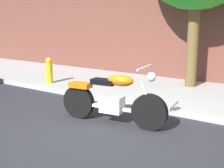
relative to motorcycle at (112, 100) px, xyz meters
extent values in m
plane|color=#28282D|center=(0.20, -0.55, -0.47)|extent=(60.00, 60.00, 0.00)
cube|color=#A6A6A6|center=(0.20, 2.70, -0.40)|extent=(23.25, 3.20, 0.14)
cylinder|color=black|center=(0.76, 0.09, -0.13)|extent=(0.69, 0.22, 0.68)
cylinder|color=black|center=(-0.76, -0.10, -0.13)|extent=(0.69, 0.22, 0.68)
cube|color=silver|center=(0.00, 0.00, -0.08)|extent=(0.47, 0.33, 0.32)
cube|color=silver|center=(0.00, 0.00, -0.15)|extent=(1.38, 0.25, 0.06)
ellipsoid|color=#D1660C|center=(0.18, 0.02, 0.40)|extent=(0.55, 0.32, 0.22)
cube|color=black|center=(-0.18, -0.03, 0.34)|extent=(0.51, 0.30, 0.10)
cube|color=#D1660C|center=(-0.71, -0.09, 0.22)|extent=(0.47, 0.29, 0.10)
cylinder|color=silver|center=(0.70, 0.08, 0.15)|extent=(0.28, 0.08, 0.58)
cylinder|color=silver|center=(0.64, 0.08, 0.68)|extent=(0.12, 0.70, 0.04)
sphere|color=silver|center=(0.78, 0.10, 0.52)|extent=(0.17, 0.17, 0.17)
cylinder|color=silver|center=(-0.27, 0.12, -0.18)|extent=(0.80, 0.19, 0.09)
cylinder|color=brown|center=(0.35, 3.48, 1.01)|extent=(0.31, 0.31, 2.97)
cylinder|color=gold|center=(-3.29, 1.54, -0.10)|extent=(0.20, 0.20, 0.75)
sphere|color=gold|center=(-3.29, 1.54, 0.34)|extent=(0.19, 0.19, 0.19)
camera|label=1|loc=(3.06, -4.55, 1.52)|focal=47.12mm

